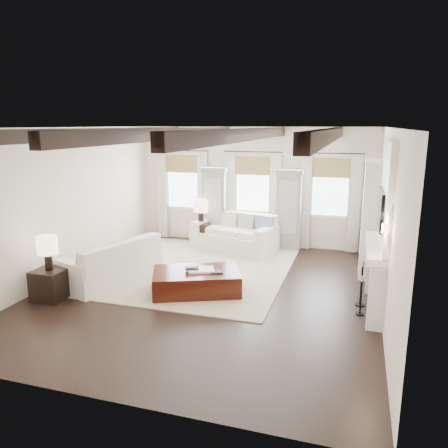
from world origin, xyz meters
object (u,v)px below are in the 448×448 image
(side_table_back, at_px, (201,235))
(sofa_back, at_px, (235,235))
(ottoman, at_px, (196,282))
(side_table_front, at_px, (51,284))
(sofa_left, at_px, (114,265))

(side_table_back, bearing_deg, sofa_back, 2.47)
(ottoman, distance_m, side_table_back, 3.40)
(side_table_front, bearing_deg, sofa_left, 59.84)
(sofa_back, bearing_deg, side_table_back, -177.53)
(ottoman, height_order, side_table_back, side_table_back)
(side_table_front, relative_size, side_table_back, 0.91)
(sofa_left, height_order, ottoman, sofa_left)
(sofa_left, relative_size, ottoman, 1.38)
(sofa_back, distance_m, side_table_front, 5.01)
(sofa_left, relative_size, side_table_front, 4.01)
(sofa_back, xyz_separation_m, ottoman, (0.12, -3.27, -0.16))
(side_table_front, distance_m, side_table_back, 4.58)
(sofa_left, bearing_deg, side_table_back, 76.10)
(side_table_back, bearing_deg, ottoman, -71.54)
(ottoman, xyz_separation_m, side_table_front, (-2.54, -1.12, 0.07))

